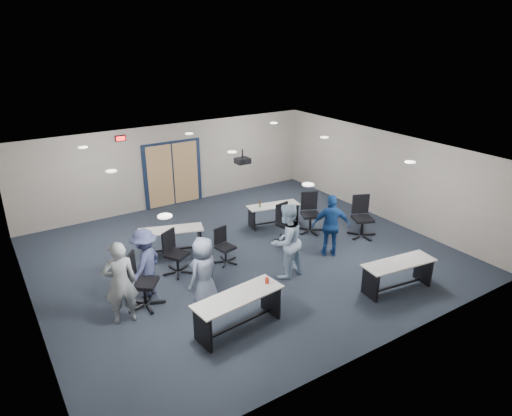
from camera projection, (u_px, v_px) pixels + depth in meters
floor at (244, 256)px, 11.90m from camera, size 10.00×10.00×0.00m
back_wall at (172, 165)px, 14.93m from camera, size 10.00×0.04×2.70m
front_wall at (378, 288)px, 7.89m from camera, size 10.00×0.04×2.70m
left_wall at (24, 258)px, 8.89m from camera, size 0.04×9.00×2.70m
right_wall at (383, 175)px, 13.92m from camera, size 0.04×9.00×2.70m
ceiling at (242, 155)px, 10.91m from camera, size 10.00×9.00×0.04m
double_door at (173, 174)px, 15.01m from camera, size 2.00×0.07×2.20m
exit_sign at (120, 138)px, 13.67m from camera, size 0.32×0.07×0.18m
ceiling_projector at (243, 161)px, 11.56m from camera, size 0.35×0.32×0.37m
ceiling_can_lights at (237, 154)px, 11.12m from camera, size 6.24×5.74×0.02m
table_front_left at (239, 306)px, 8.84m from camera, size 1.92×0.82×0.88m
table_front_right at (398, 271)px, 10.20m from camera, size 1.77×0.79×0.70m
table_back_left at (171, 237)px, 11.90m from camera, size 1.75×1.04×0.67m
table_back_right at (273, 211)px, 13.62m from camera, size 1.64×0.81×0.87m
chair_back_a at (177, 253)px, 10.87m from camera, size 0.92×0.92×1.08m
chair_back_b at (225, 246)px, 11.38m from camera, size 0.69×0.69×0.92m
chair_back_c at (287, 223)px, 12.55m from camera, size 0.78×0.78×1.06m
chair_back_d at (311, 213)px, 13.11m from camera, size 0.96×0.96×1.14m
chair_loose_left at (144, 281)px, 9.55m from camera, size 1.06×1.06×1.21m
chair_loose_right at (363, 217)px, 12.79m from camera, size 0.97×0.97×1.18m
person_gray at (120, 283)px, 8.94m from camera, size 0.71×0.53×1.77m
person_plaid at (204, 273)px, 9.50m from camera, size 0.91×0.76×1.58m
person_lightblue at (286, 241)px, 10.61m from camera, size 0.99×0.83×1.83m
person_navy at (331, 226)px, 11.65m from camera, size 1.04×0.87×1.66m
person_back at (145, 263)px, 9.87m from camera, size 1.16×1.12×1.59m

